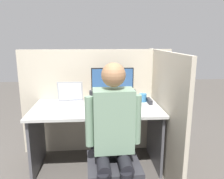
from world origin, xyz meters
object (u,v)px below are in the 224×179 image
(stapler, at_px, (149,101))
(person, at_px, (113,131))
(office_chair, at_px, (112,148))
(paper_box, at_px, (112,99))
(coffee_mug, at_px, (142,98))
(monitor, at_px, (112,81))
(carrot_toy, at_px, (89,111))
(laptop, at_px, (69,100))

(stapler, xyz_separation_m, person, (-0.51, -0.85, -0.00))
(stapler, relative_size, office_chair, 0.16)
(paper_box, xyz_separation_m, coffee_mug, (0.38, -0.02, 0.02))
(monitor, relative_size, office_chair, 0.49)
(carrot_toy, relative_size, coffee_mug, 1.27)
(laptop, bearing_deg, monitor, 8.58)
(paper_box, height_order, stapler, paper_box)
(laptop, relative_size, person, 0.23)
(paper_box, relative_size, stapler, 2.16)
(paper_box, bearing_deg, monitor, 90.00)
(paper_box, height_order, carrot_toy, paper_box)
(monitor, relative_size, laptop, 1.70)
(monitor, relative_size, coffee_mug, 5.23)
(monitor, height_order, office_chair, monitor)
(laptop, distance_m, office_chair, 0.90)
(paper_box, relative_size, office_chair, 0.34)
(monitor, distance_m, carrot_toy, 0.57)
(laptop, relative_size, carrot_toy, 2.41)
(office_chair, bearing_deg, stapler, 53.80)
(laptop, xyz_separation_m, coffee_mug, (0.91, 0.05, -0.00))
(person, bearing_deg, paper_box, 86.22)
(person, bearing_deg, carrot_toy, 112.66)
(monitor, xyz_separation_m, office_chair, (-0.06, -0.80, -0.48))
(paper_box, bearing_deg, carrot_toy, -122.99)
(laptop, xyz_separation_m, carrot_toy, (0.24, -0.36, -0.03))
(laptop, xyz_separation_m, stapler, (0.97, -0.03, -0.02))
(stapler, height_order, coffee_mug, coffee_mug)
(monitor, bearing_deg, person, -93.77)
(office_chair, relative_size, coffee_mug, 10.59)
(monitor, xyz_separation_m, stapler, (0.45, -0.11, -0.23))
(stapler, bearing_deg, monitor, 166.37)
(carrot_toy, distance_m, office_chair, 0.49)
(paper_box, bearing_deg, stapler, -13.29)
(paper_box, bearing_deg, coffee_mug, -3.45)
(stapler, xyz_separation_m, office_chair, (-0.50, -0.69, -0.25))
(stapler, distance_m, coffee_mug, 0.11)
(carrot_toy, relative_size, person, 0.09)
(carrot_toy, height_order, office_chair, office_chair)
(paper_box, distance_m, person, 0.95)
(stapler, relative_size, carrot_toy, 1.30)
(paper_box, bearing_deg, person, -93.78)
(paper_box, distance_m, carrot_toy, 0.52)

